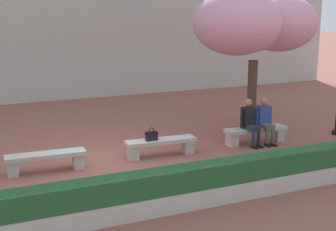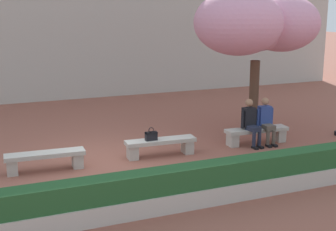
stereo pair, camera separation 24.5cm
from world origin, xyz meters
name	(u,v)px [view 1 (the left image)]	position (x,y,z in m)	size (l,w,h in m)	color
ground_plane	(107,163)	(0.00, 0.00, 0.00)	(100.00, 100.00, 0.00)	#8E5142
stone_bench_near_west	(46,159)	(-1.45, 0.00, 0.30)	(1.85, 0.53, 0.45)	#BCB7AD
stone_bench_center	(161,145)	(1.45, 0.00, 0.30)	(1.85, 0.53, 0.45)	#BCB7AD
stone_bench_near_east	(256,133)	(4.34, 0.00, 0.30)	(1.85, 0.53, 0.45)	#BCB7AD
person_seated_left	(250,120)	(4.09, -0.05, 0.70)	(0.51, 0.70, 1.29)	black
person_seated_right	(265,119)	(4.60, -0.05, 0.70)	(0.51, 0.71, 1.29)	black
handbag	(152,135)	(1.19, -0.01, 0.58)	(0.30, 0.15, 0.34)	black
cherry_tree_main	(255,24)	(5.04, 1.27, 3.26)	(4.08, 2.79, 4.25)	#513828
planter_hedge_foreground	(154,193)	(0.00, -3.07, 0.39)	(14.10, 0.50, 0.80)	#BCB7AD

